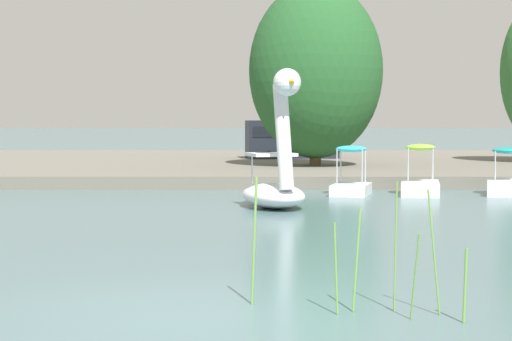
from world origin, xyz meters
The scene contains 9 objects.
ground_plane centered at (0.00, 0.00, 0.00)m, with size 537.13×537.13×0.00m, color slate.
shore_bank_far centered at (0.00, 30.03, 0.21)m, with size 116.79×24.95×0.42m, color #6B665B.
swan_boat centered at (1.23, 11.84, 0.83)m, with size 2.10×2.96×3.43m.
pedal_boat_cyan centered at (3.54, 15.81, 0.44)m, with size 1.43×1.95×1.46m.
pedal_boat_lime centered at (5.58, 15.82, 0.42)m, with size 1.46×2.32×1.50m.
pedal_boat_teal centered at (8.19, 15.83, 0.40)m, with size 1.70×2.30×1.41m.
tree_willow_overhanging centered at (3.06, 24.17, 4.13)m, with size 5.50×5.43×7.13m.
parked_van centered at (2.42, 31.29, 1.39)m, with size 4.43×2.39×1.78m.
reed_clump_foreground centered at (1.92, 0.20, 0.63)m, with size 2.35×1.00×1.52m.
Camera 1 is at (0.74, -9.53, 2.18)m, focal length 60.59 mm.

